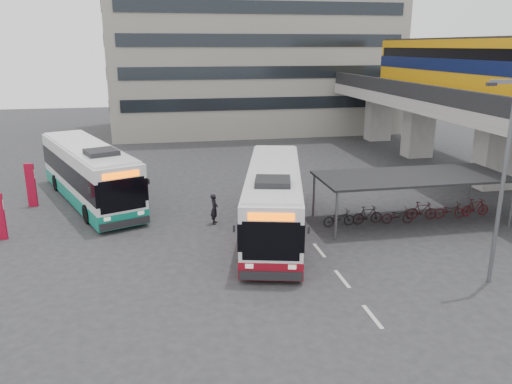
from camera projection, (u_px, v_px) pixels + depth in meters
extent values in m
plane|color=#28282B|center=(267.00, 255.00, 22.65)|extent=(120.00, 120.00, 0.00)
cube|color=gray|center=(494.00, 154.00, 32.65)|extent=(2.20, 1.60, 4.60)
cube|color=gray|center=(418.00, 130.00, 42.07)|extent=(2.20, 1.60, 4.60)
cube|color=gray|center=(378.00, 117.00, 49.60)|extent=(2.20, 1.60, 4.60)
cube|color=gray|center=(464.00, 105.00, 35.64)|extent=(8.00, 32.00, 0.90)
cube|color=black|center=(417.00, 92.00, 34.67)|extent=(0.35, 32.00, 1.10)
cube|color=black|center=(512.00, 90.00, 36.05)|extent=(0.35, 32.00, 1.10)
cube|color=#C7850B|center=(460.00, 68.00, 35.89)|extent=(2.90, 20.00, 3.90)
cube|color=#0A1238|center=(460.00, 65.00, 35.83)|extent=(2.98, 20.02, 0.90)
cube|color=black|center=(461.00, 53.00, 35.61)|extent=(2.96, 19.20, 0.70)
cube|color=black|center=(463.00, 39.00, 35.34)|extent=(2.70, 19.60, 0.25)
cylinder|color=#595B60|center=(314.00, 195.00, 27.51)|extent=(0.12, 0.12, 2.40)
cylinder|color=#595B60|center=(471.00, 186.00, 29.27)|extent=(0.12, 0.12, 2.40)
cylinder|color=#595B60|center=(336.00, 216.00, 24.12)|extent=(0.12, 0.12, 2.40)
cylinder|color=#595B60|center=(512.00, 204.00, 25.88)|extent=(0.12, 0.12, 2.40)
cube|color=black|center=(412.00, 176.00, 26.33)|extent=(10.00, 4.00, 0.12)
imported|color=black|center=(338.00, 217.00, 26.17)|extent=(1.71, 0.60, 0.90)
imported|color=black|center=(367.00, 215.00, 26.45)|extent=(1.66, 0.47, 1.00)
imported|color=black|center=(395.00, 214.00, 26.76)|extent=(1.72, 0.60, 0.90)
imported|color=black|center=(422.00, 211.00, 27.04)|extent=(1.66, 0.47, 1.00)
imported|color=#350C0F|center=(449.00, 210.00, 27.35)|extent=(1.71, 0.60, 0.90)
imported|color=#3F0C0F|center=(475.00, 207.00, 27.63)|extent=(1.66, 0.47, 1.00)
cube|color=gray|center=(251.00, 13.00, 54.12)|extent=(30.00, 15.00, 25.00)
cube|color=beige|center=(373.00, 317.00, 17.45)|extent=(0.15, 1.60, 0.01)
cube|color=beige|center=(342.00, 279.00, 20.28)|extent=(0.15, 1.60, 0.01)
cube|color=beige|center=(319.00, 250.00, 23.10)|extent=(0.15, 1.60, 0.01)
cube|color=white|center=(274.00, 197.00, 25.03)|extent=(5.37, 12.27, 2.75)
cube|color=maroon|center=(273.00, 221.00, 25.39)|extent=(5.42, 12.32, 0.75)
cube|color=black|center=(274.00, 194.00, 25.00)|extent=(5.44, 12.31, 1.15)
cube|color=#ED5600|center=(271.00, 217.00, 18.99)|extent=(1.75, 0.51, 0.30)
cube|color=black|center=(273.00, 182.00, 21.70)|extent=(1.87, 1.92, 0.28)
cylinder|color=black|center=(244.00, 251.00, 21.78)|extent=(0.53, 1.04, 1.00)
cylinder|color=black|center=(295.00, 202.00, 28.57)|extent=(0.53, 1.04, 1.00)
cube|color=white|center=(88.00, 170.00, 30.00)|extent=(7.13, 12.58, 2.86)
cube|color=#0D7A62|center=(91.00, 192.00, 30.37)|extent=(7.18, 12.63, 0.78)
cube|color=black|center=(88.00, 168.00, 29.96)|extent=(7.19, 12.62, 1.20)
cube|color=#ED5600|center=(121.00, 175.00, 24.67)|extent=(1.75, 0.77, 0.31)
cube|color=black|center=(101.00, 152.00, 27.01)|extent=(2.10, 2.14, 0.29)
cylinder|color=black|center=(88.00, 214.00, 26.52)|extent=(0.68, 1.08, 1.04)
cylinder|color=black|center=(95.00, 177.00, 33.85)|extent=(0.68, 1.08, 1.04)
imported|color=black|center=(214.00, 209.00, 26.37)|extent=(0.53, 0.68, 1.63)
cylinder|color=#595B60|center=(502.00, 186.00, 18.91)|extent=(0.16, 0.16, 8.00)
cube|color=#595B60|center=(504.00, 82.00, 17.63)|extent=(1.21, 0.30, 0.15)
cube|color=black|center=(491.00, 84.00, 17.49)|extent=(0.37, 0.22, 0.12)
cube|color=maroon|center=(0.00, 217.00, 24.11)|extent=(0.49, 0.22, 2.35)
cube|color=maroon|center=(31.00, 185.00, 29.10)|extent=(0.53, 0.22, 2.58)
cube|color=white|center=(30.00, 174.00, 28.91)|extent=(0.56, 0.11, 0.52)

